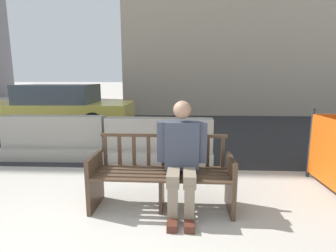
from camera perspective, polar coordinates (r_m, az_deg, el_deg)
street_asphalt at (r=10.53m, az=-2.52°, el=1.84°), size 120.00×12.00×0.01m
street_bench at (r=3.22m, az=-1.35°, el=-10.97°), size 1.70×0.55×0.88m
seated_person at (r=3.06m, az=3.01°, el=-6.34°), size 0.58×0.72×1.31m
jersey_barrier_centre at (r=4.96m, az=-1.97°, el=-3.97°), size 2.02×0.75×0.84m
jersey_barrier_left at (r=5.69m, az=-23.46°, el=-2.96°), size 2.02×0.73×0.84m
car_taxi_near at (r=8.84m, az=-23.29°, el=3.77°), size 4.80×2.06×1.38m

